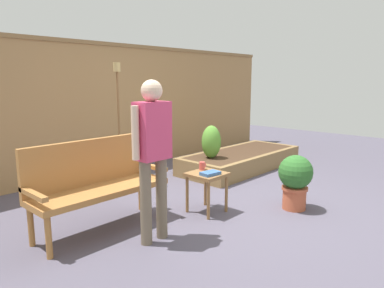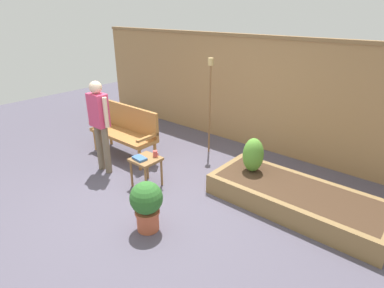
{
  "view_description": "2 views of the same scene",
  "coord_description": "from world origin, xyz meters",
  "px_view_note": "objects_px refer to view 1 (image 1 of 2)",
  "views": [
    {
      "loc": [
        -3.44,
        -2.52,
        1.56
      ],
      "look_at": [
        0.26,
        0.92,
        0.64
      ],
      "focal_mm": 33.34,
      "sensor_mm": 36.0,
      "label": 1
    },
    {
      "loc": [
        2.97,
        -2.72,
        2.58
      ],
      "look_at": [
        -0.04,
        0.84,
        0.56
      ],
      "focal_mm": 29.26,
      "sensor_mm": 36.0,
      "label": 2
    }
  ],
  "objects_px": {
    "tiki_torch": "(118,103)",
    "side_table": "(207,180)",
    "book_on_table": "(210,173)",
    "potted_boxwood": "(295,178)",
    "shrub_near_bench": "(211,142)",
    "cup_on_table": "(202,166)",
    "garden_bench": "(95,178)",
    "person_by_bench": "(153,147)"
  },
  "relations": [
    {
      "from": "tiki_torch",
      "to": "side_table",
      "type": "bearing_deg",
      "value": -88.61
    },
    {
      "from": "side_table",
      "to": "book_on_table",
      "type": "relative_size",
      "value": 2.18
    },
    {
      "from": "potted_boxwood",
      "to": "shrub_near_bench",
      "type": "bearing_deg",
      "value": 74.49
    },
    {
      "from": "cup_on_table",
      "to": "potted_boxwood",
      "type": "height_order",
      "value": "potted_boxwood"
    },
    {
      "from": "garden_bench",
      "to": "person_by_bench",
      "type": "xyz_separation_m",
      "value": [
        0.21,
        -0.68,
        0.39
      ]
    },
    {
      "from": "book_on_table",
      "to": "potted_boxwood",
      "type": "bearing_deg",
      "value": -30.32
    },
    {
      "from": "side_table",
      "to": "potted_boxwood",
      "type": "distance_m",
      "value": 1.08
    },
    {
      "from": "potted_boxwood",
      "to": "shrub_near_bench",
      "type": "xyz_separation_m",
      "value": [
        0.48,
        1.72,
        0.18
      ]
    },
    {
      "from": "side_table",
      "to": "person_by_bench",
      "type": "height_order",
      "value": "person_by_bench"
    },
    {
      "from": "cup_on_table",
      "to": "book_on_table",
      "type": "height_order",
      "value": "cup_on_table"
    },
    {
      "from": "book_on_table",
      "to": "shrub_near_bench",
      "type": "distance_m",
      "value": 1.72
    },
    {
      "from": "potted_boxwood",
      "to": "tiki_torch",
      "type": "relative_size",
      "value": 0.37
    },
    {
      "from": "garden_bench",
      "to": "book_on_table",
      "type": "distance_m",
      "value": 1.28
    },
    {
      "from": "garden_bench",
      "to": "book_on_table",
      "type": "xyz_separation_m",
      "value": [
        1.1,
        -0.64,
        -0.05
      ]
    },
    {
      "from": "cup_on_table",
      "to": "tiki_torch",
      "type": "distance_m",
      "value": 1.67
    },
    {
      "from": "person_by_bench",
      "to": "shrub_near_bench",
      "type": "bearing_deg",
      "value": 27.02
    },
    {
      "from": "garden_bench",
      "to": "cup_on_table",
      "type": "height_order",
      "value": "garden_bench"
    },
    {
      "from": "shrub_near_bench",
      "to": "side_table",
      "type": "bearing_deg",
      "value": -141.9
    },
    {
      "from": "side_table",
      "to": "tiki_torch",
      "type": "relative_size",
      "value": 0.27
    },
    {
      "from": "garden_bench",
      "to": "shrub_near_bench",
      "type": "distance_m",
      "value": 2.47
    },
    {
      "from": "cup_on_table",
      "to": "shrub_near_bench",
      "type": "bearing_deg",
      "value": 35.65
    },
    {
      "from": "side_table",
      "to": "cup_on_table",
      "type": "bearing_deg",
      "value": 62.1
    },
    {
      "from": "shrub_near_bench",
      "to": "tiki_torch",
      "type": "bearing_deg",
      "value": 153.87
    },
    {
      "from": "tiki_torch",
      "to": "garden_bench",
      "type": "bearing_deg",
      "value": -135.1
    },
    {
      "from": "shrub_near_bench",
      "to": "person_by_bench",
      "type": "xyz_separation_m",
      "value": [
        -2.22,
        -1.13,
        0.37
      ]
    },
    {
      "from": "book_on_table",
      "to": "person_by_bench",
      "type": "distance_m",
      "value": 0.99
    },
    {
      "from": "garden_bench",
      "to": "book_on_table",
      "type": "relative_size",
      "value": 6.53
    },
    {
      "from": "tiki_torch",
      "to": "person_by_bench",
      "type": "xyz_separation_m",
      "value": [
        -0.89,
        -1.78,
        -0.29
      ]
    },
    {
      "from": "person_by_bench",
      "to": "potted_boxwood",
      "type": "bearing_deg",
      "value": -18.77
    },
    {
      "from": "garden_bench",
      "to": "potted_boxwood",
      "type": "xyz_separation_m",
      "value": [
        1.95,
        -1.27,
        -0.16
      ]
    },
    {
      "from": "cup_on_table",
      "to": "shrub_near_bench",
      "type": "distance_m",
      "value": 1.49
    },
    {
      "from": "book_on_table",
      "to": "garden_bench",
      "type": "bearing_deg",
      "value": 156.17
    },
    {
      "from": "cup_on_table",
      "to": "tiki_torch",
      "type": "height_order",
      "value": "tiki_torch"
    },
    {
      "from": "garden_bench",
      "to": "tiki_torch",
      "type": "height_order",
      "value": "tiki_torch"
    },
    {
      "from": "shrub_near_bench",
      "to": "tiki_torch",
      "type": "distance_m",
      "value": 1.61
    },
    {
      "from": "cup_on_table",
      "to": "shrub_near_bench",
      "type": "xyz_separation_m",
      "value": [
        1.21,
        0.87,
        0.04
      ]
    },
    {
      "from": "cup_on_table",
      "to": "tiki_torch",
      "type": "relative_size",
      "value": 0.06
    },
    {
      "from": "person_by_bench",
      "to": "side_table",
      "type": "bearing_deg",
      "value": 7.57
    },
    {
      "from": "garden_bench",
      "to": "shrub_near_bench",
      "type": "relative_size",
      "value": 2.71
    },
    {
      "from": "person_by_bench",
      "to": "garden_bench",
      "type": "bearing_deg",
      "value": 107.14
    },
    {
      "from": "cup_on_table",
      "to": "potted_boxwood",
      "type": "xyz_separation_m",
      "value": [
        0.73,
        -0.85,
        -0.14
      ]
    },
    {
      "from": "potted_boxwood",
      "to": "shrub_near_bench",
      "type": "distance_m",
      "value": 1.8
    }
  ]
}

